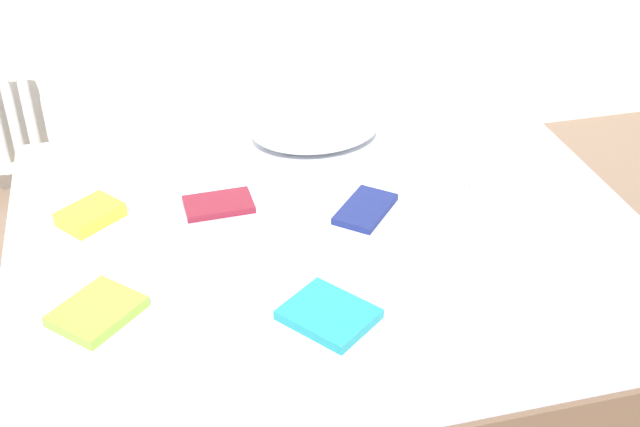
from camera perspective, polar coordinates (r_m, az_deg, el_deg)
ground_plane at (r=2.89m, az=0.24°, el=-8.50°), size 8.00×8.00×0.00m
bed at (r=2.73m, az=0.26°, el=-4.64°), size 2.00×1.50×0.50m
pillow at (r=2.98m, az=-0.36°, el=6.11°), size 0.48×0.35×0.13m
textbook_navy at (r=2.61m, az=3.20°, el=0.32°), size 0.25×0.26×0.02m
textbook_white at (r=2.77m, az=13.51°, el=1.86°), size 0.28×0.28×0.04m
textbook_yellow at (r=2.65m, az=-15.82°, el=-0.07°), size 0.23×0.22×0.05m
textbook_lime at (r=2.27m, az=-15.39°, el=-6.65°), size 0.28×0.28×0.03m
textbook_teal at (r=2.18m, az=0.62°, el=-7.10°), size 0.29×0.30×0.03m
textbook_maroon at (r=2.65m, az=-7.14°, el=0.64°), size 0.22×0.14×0.02m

